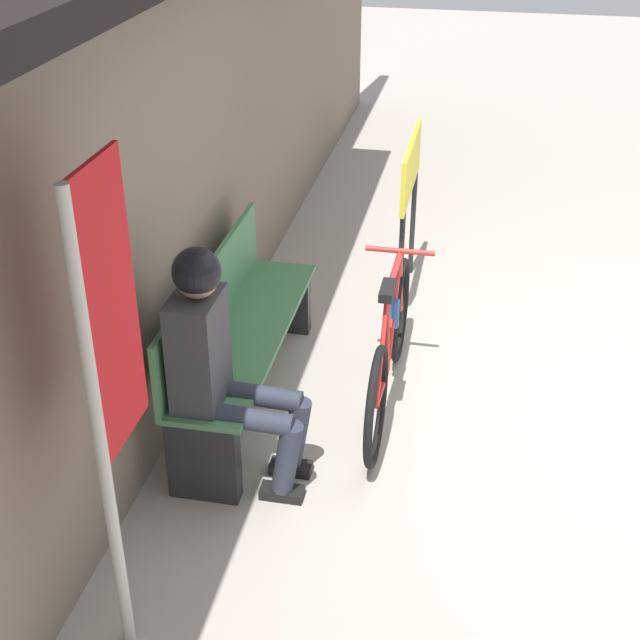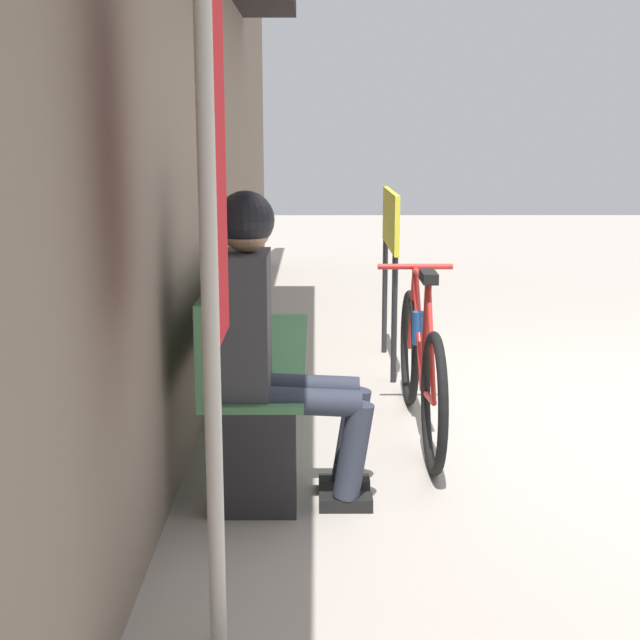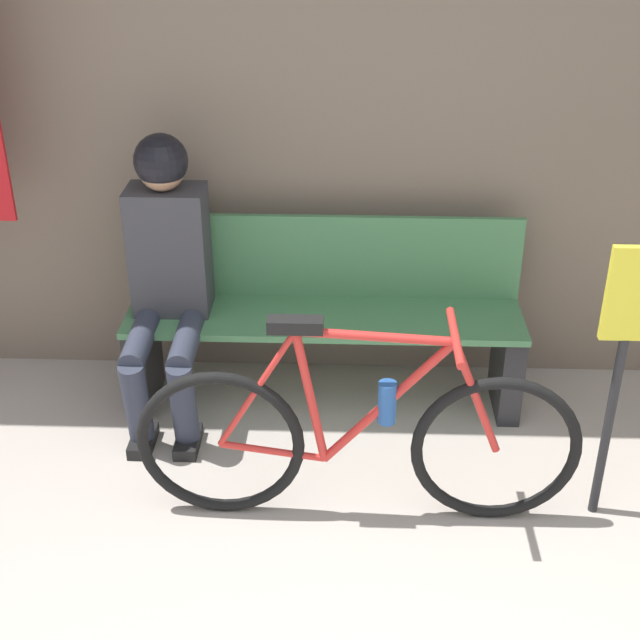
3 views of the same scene
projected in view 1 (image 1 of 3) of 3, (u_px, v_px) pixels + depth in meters
name	position (u px, v px, depth m)	size (l,w,h in m)	color
ground_plane	(582.00, 417.00, 5.07)	(24.00, 24.00, 0.00)	#ADA399
storefront_wall	(178.00, 107.00, 4.63)	(12.00, 0.56, 3.20)	#756656
park_bench_near	(238.00, 338.00, 5.02)	(1.79, 0.42, 0.87)	#477F51
bicycle	(389.00, 348.00, 5.03)	(1.70, 0.40, 0.88)	black
person_seated	(219.00, 355.00, 4.25)	(0.34, 0.64, 1.29)	#2D3342
banner_pole	(107.00, 358.00, 3.19)	(0.45, 0.05, 2.01)	#B7B2A8
signboard	(410.00, 180.00, 5.92)	(0.95, 0.04, 1.15)	#232326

